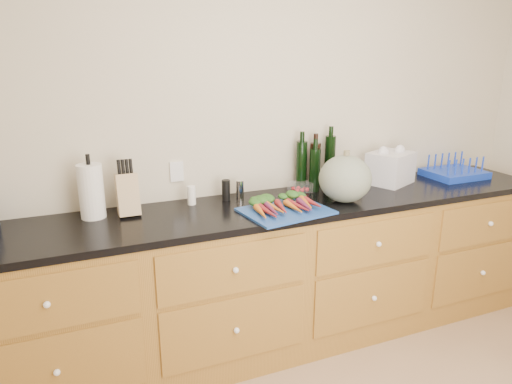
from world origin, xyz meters
name	(u,v)px	position (x,y,z in m)	size (l,w,h in m)	color
wall_back	(266,135)	(0.00, 1.62, 1.30)	(4.10, 0.05, 2.60)	beige
cabinets	(286,276)	(0.00, 1.30, 0.45)	(3.60, 0.64, 0.90)	brown
countertop	(287,205)	(0.00, 1.30, 0.92)	(3.64, 0.62, 0.04)	black
cutting_board	(286,211)	(-0.09, 1.14, 0.95)	(0.47, 0.36, 0.01)	navy
carrots	(282,204)	(-0.09, 1.18, 0.98)	(0.39, 0.29, 0.06)	orange
squash	(345,179)	(0.33, 1.19, 1.08)	(0.32, 0.32, 0.28)	#616D5C
paper_towel	(91,191)	(-1.10, 1.46, 1.09)	(0.13, 0.13, 0.30)	white
knife_block	(128,194)	(-0.91, 1.44, 1.06)	(0.12, 0.12, 0.23)	tan
grinder_salt	(191,195)	(-0.54, 1.48, 1.00)	(0.05, 0.05, 0.11)	white
grinder_pepper	(226,190)	(-0.33, 1.48, 1.00)	(0.05, 0.05, 0.13)	black
canister_chrome	(240,189)	(-0.24, 1.48, 1.00)	(0.05, 0.05, 0.12)	white
tomato_box	(300,187)	(0.18, 1.47, 0.97)	(0.13, 0.11, 0.06)	white
bottles	(315,165)	(0.31, 1.51, 1.10)	(0.28, 0.15, 0.34)	black
grocery_bag	(390,168)	(0.85, 1.42, 1.05)	(0.30, 0.24, 0.22)	white
dish_rack	(454,172)	(1.39, 1.38, 0.98)	(0.40, 0.32, 0.16)	#1639C2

